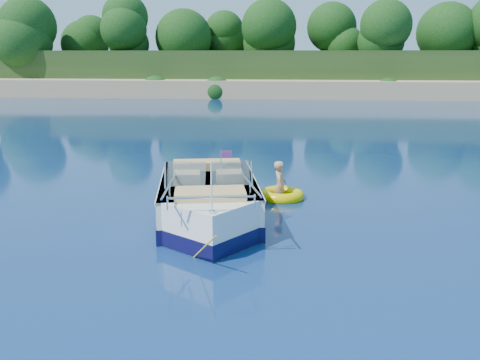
{
  "coord_description": "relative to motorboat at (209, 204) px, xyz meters",
  "views": [
    {
      "loc": [
        -1.18,
        -10.69,
        3.77
      ],
      "look_at": [
        -2.37,
        1.51,
        0.85
      ],
      "focal_mm": 40.0,
      "sensor_mm": 36.0,
      "label": 1
    }
  ],
  "objects": [
    {
      "name": "ground",
      "position": [
        3.04,
        -0.99,
        -0.4
      ],
      "size": [
        160.0,
        160.0,
        0.0
      ],
      "primitive_type": "plane",
      "color": "#091C3F",
      "rests_on": "ground"
    },
    {
      "name": "shoreline",
      "position": [
        3.04,
        62.79,
        0.58
      ],
      "size": [
        170.0,
        59.0,
        6.0
      ],
      "color": "tan",
      "rests_on": "ground"
    },
    {
      "name": "treeline",
      "position": [
        3.08,
        40.03,
        5.15
      ],
      "size": [
        150.0,
        7.12,
        8.19
      ],
      "color": "black",
      "rests_on": "ground"
    },
    {
      "name": "motorboat",
      "position": [
        0.0,
        0.0,
        0.0
      ],
      "size": [
        2.91,
        6.13,
        2.06
      ],
      "rotation": [
        0.0,
        0.0,
        0.18
      ],
      "color": "white",
      "rests_on": "ground"
    },
    {
      "name": "tow_tube",
      "position": [
        1.63,
        2.08,
        -0.32
      ],
      "size": [
        1.48,
        1.48,
        0.32
      ],
      "rotation": [
        0.0,
        0.0,
        0.26
      ],
      "color": "#EACC00",
      "rests_on": "ground"
    },
    {
      "name": "boy",
      "position": [
        1.58,
        2.18,
        -0.4
      ],
      "size": [
        0.35,
        0.76,
        1.48
      ],
      "primitive_type": "imported",
      "rotation": [
        0.0,
        -0.17,
        1.58
      ],
      "color": "tan",
      "rests_on": "ground"
    }
  ]
}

